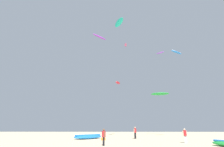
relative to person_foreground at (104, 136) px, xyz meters
name	(u,v)px	position (x,y,z in m)	size (l,w,h in m)	color
person_foreground	(104,136)	(0.00, 0.00, 0.00)	(0.36, 0.50, 1.59)	black
person_left	(135,132)	(4.15, 11.06, 0.11)	(0.45, 0.46, 1.79)	black
person_right	(185,134)	(9.12, 3.36, 0.00)	(0.52, 0.36, 1.59)	silver
kite_grounded_mid	(88,137)	(-3.07, 10.31, -0.61)	(4.66, 5.28, 0.72)	blue
cooler_box	(103,139)	(-0.55, 7.45, -0.77)	(0.56, 0.36, 0.32)	orange
kite_aloft_0	(160,94)	(11.86, 25.07, 8.56)	(4.47, 1.97, 0.77)	green
kite_aloft_1	(160,53)	(13.94, 29.70, 21.30)	(2.36, 2.28, 0.62)	purple
kite_aloft_2	(177,52)	(13.06, 14.18, 14.81)	(3.01, 2.60, 0.61)	blue
kite_aloft_3	(118,83)	(1.64, 26.37, 11.72)	(1.58, 2.88, 0.44)	red
kite_aloft_4	(126,45)	(4.28, 33.70, 25.80)	(0.77, 2.55, 0.51)	#E5598C
kite_aloft_5	(100,37)	(-1.58, 9.28, 15.74)	(2.65, 2.78, 0.71)	purple
kite_aloft_6	(119,23)	(1.86, 11.77, 20.06)	(2.22, 3.54, 0.74)	#19B29E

